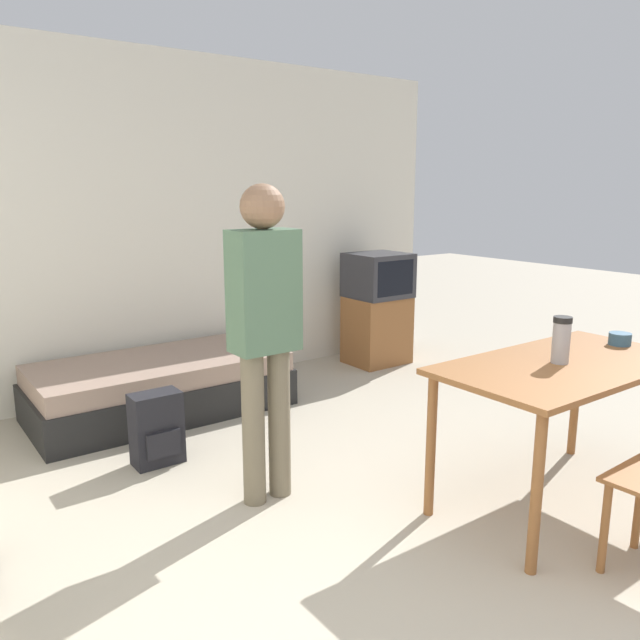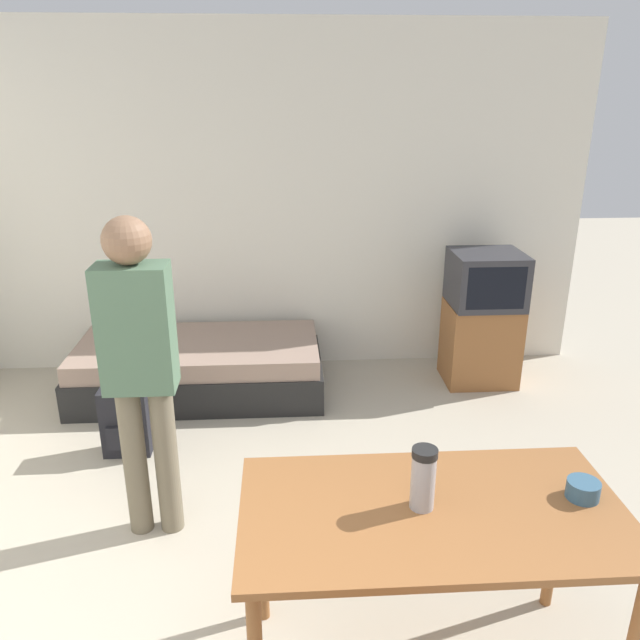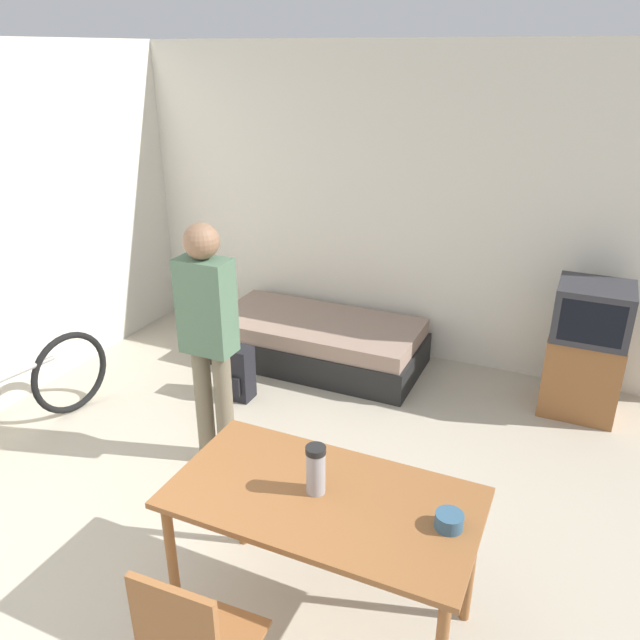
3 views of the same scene
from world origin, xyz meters
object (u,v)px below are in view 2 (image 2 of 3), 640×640
at_px(person_standing, 140,360).
at_px(thermos_flask, 423,475).
at_px(dining_table, 432,529).
at_px(backpack, 126,421).
at_px(tv, 483,317).
at_px(mate_bowl, 583,490).
at_px(daybed, 200,367).

height_order(person_standing, thermos_flask, person_standing).
distance_m(dining_table, backpack, 2.34).
xyz_separation_m(tv, dining_table, (-1.02, -2.62, 0.15)).
xyz_separation_m(tv, mate_bowl, (-0.45, -2.59, 0.28)).
distance_m(tv, person_standing, 2.83).
height_order(tv, mate_bowl, tv).
relative_size(daybed, backpack, 4.12).
distance_m(thermos_flask, backpack, 2.36).
bearing_deg(dining_table, mate_bowl, 2.98).
bearing_deg(mate_bowl, dining_table, -177.02).
relative_size(daybed, thermos_flask, 7.71).
height_order(thermos_flask, mate_bowl, thermos_flask).
xyz_separation_m(daybed, dining_table, (1.18, -2.54, 0.48)).
relative_size(tv, thermos_flask, 4.38).
xyz_separation_m(thermos_flask, backpack, (-1.50, 1.69, -0.69)).
height_order(thermos_flask, backpack, thermos_flask).
bearing_deg(backpack, daybed, 66.62).
bearing_deg(person_standing, daybed, 88.42).
relative_size(dining_table, mate_bowl, 11.57).
relative_size(thermos_flask, mate_bowl, 1.99).
height_order(person_standing, mate_bowl, person_standing).
bearing_deg(backpack, person_standing, -67.37).
relative_size(tv, mate_bowl, 8.70).
height_order(dining_table, thermos_flask, thermos_flask).
height_order(tv, thermos_flask, tv).
bearing_deg(person_standing, tv, 36.77).
bearing_deg(backpack, tv, 19.63).
relative_size(dining_table, person_standing, 0.84).
bearing_deg(tv, thermos_flask, -112.09).
bearing_deg(daybed, backpack, -113.38).
height_order(dining_table, person_standing, person_standing).
xyz_separation_m(daybed, backpack, (-0.36, -0.84, 0.02)).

